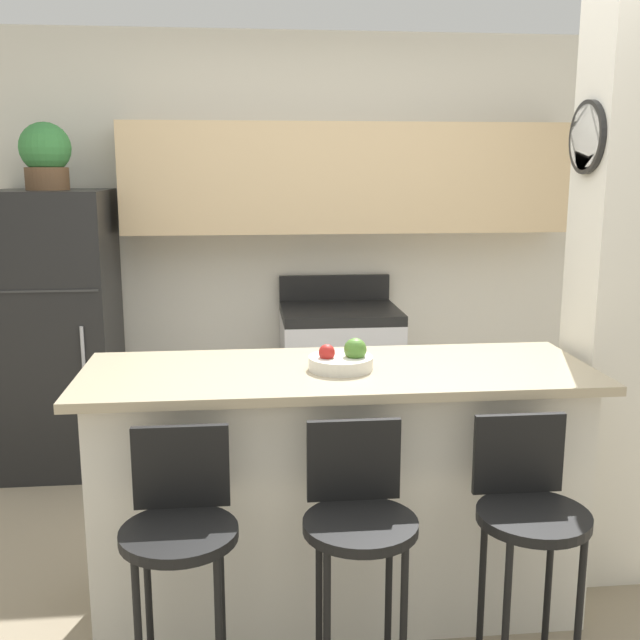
% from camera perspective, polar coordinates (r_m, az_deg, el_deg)
% --- Properties ---
extents(ground_plane, '(14.00, 14.00, 0.00)m').
position_cam_1_polar(ground_plane, '(3.27, 1.31, -20.64)').
color(ground_plane, gray).
extents(wall_back, '(5.60, 0.38, 2.55)m').
position_cam_1_polar(wall_back, '(4.70, -0.09, 7.83)').
color(wall_back, silver).
rests_on(wall_back, ground_plane).
extents(pillar_right, '(0.38, 0.32, 2.55)m').
position_cam_1_polar(pillar_right, '(3.32, 21.98, 2.72)').
color(pillar_right, silver).
rests_on(pillar_right, ground_plane).
extents(counter_bar, '(1.95, 0.70, 0.99)m').
position_cam_1_polar(counter_bar, '(3.03, 1.36, -12.65)').
color(counter_bar, silver).
rests_on(counter_bar, ground_plane).
extents(refrigerator, '(0.64, 0.68, 1.62)m').
position_cam_1_polar(refrigerator, '(4.58, -19.32, -0.85)').
color(refrigerator, black).
rests_on(refrigerator, ground_plane).
extents(stove_range, '(0.70, 0.61, 1.07)m').
position_cam_1_polar(stove_range, '(4.61, 1.50, -4.57)').
color(stove_range, silver).
rests_on(stove_range, ground_plane).
extents(bar_stool_left, '(0.37, 0.37, 0.92)m').
position_cam_1_polar(bar_stool_left, '(2.49, -10.61, -15.62)').
color(bar_stool_left, black).
rests_on(bar_stool_left, ground_plane).
extents(bar_stool_mid, '(0.37, 0.37, 0.92)m').
position_cam_1_polar(bar_stool_mid, '(2.51, 2.95, -15.24)').
color(bar_stool_mid, black).
rests_on(bar_stool_mid, ground_plane).
extents(bar_stool_right, '(0.37, 0.37, 0.92)m').
position_cam_1_polar(bar_stool_right, '(2.65, 15.61, -14.16)').
color(bar_stool_right, black).
rests_on(bar_stool_right, ground_plane).
extents(potted_plant_on_fridge, '(0.28, 0.28, 0.37)m').
position_cam_1_polar(potted_plant_on_fridge, '(4.49, -20.18, 11.70)').
color(potted_plant_on_fridge, brown).
rests_on(potted_plant_on_fridge, refrigerator).
extents(fruit_bowl, '(0.25, 0.25, 0.12)m').
position_cam_1_polar(fruit_bowl, '(2.85, 1.70, -3.07)').
color(fruit_bowl, silver).
rests_on(fruit_bowl, counter_bar).
extents(trash_bin, '(0.28, 0.28, 0.38)m').
position_cam_1_polar(trash_bin, '(4.44, -12.57, -9.18)').
color(trash_bin, '#59595B').
rests_on(trash_bin, ground_plane).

